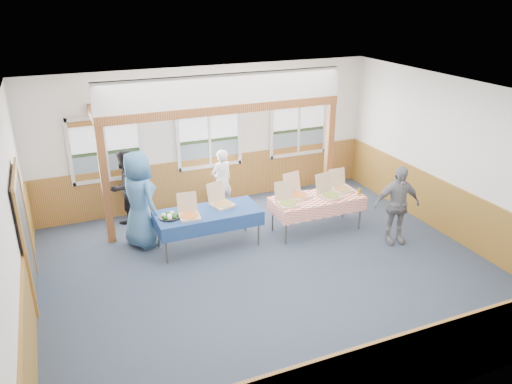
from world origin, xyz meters
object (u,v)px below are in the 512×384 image
(woman_white, at_px, (221,181))
(person_grey, at_px, (397,205))
(table_left, at_px, (208,214))
(table_right, at_px, (317,200))
(man_blue, at_px, (139,200))
(woman_black, at_px, (125,187))

(woman_white, height_order, person_grey, person_grey)
(table_left, relative_size, table_right, 1.05)
(table_left, distance_m, man_blue, 1.35)
(woman_black, bearing_deg, woman_white, 140.01)
(woman_black, distance_m, person_grey, 5.66)
(table_right, bearing_deg, woman_white, 129.30)
(table_right, xyz_separation_m, person_grey, (1.19, -1.06, 0.11))
(woman_white, distance_m, woman_black, 2.09)
(table_left, xyz_separation_m, person_grey, (3.50, -1.27, 0.10))
(table_right, xyz_separation_m, woman_white, (-1.52, 1.66, 0.04))
(table_right, height_order, man_blue, man_blue)
(woman_white, distance_m, person_grey, 3.84)
(table_left, bearing_deg, woman_white, 63.16)
(table_left, distance_m, woman_white, 1.65)
(man_blue, bearing_deg, woman_black, -18.77)
(table_right, bearing_deg, person_grey, -44.88)
(table_left, relative_size, woman_black, 1.26)
(man_blue, height_order, person_grey, man_blue)
(man_blue, bearing_deg, table_right, -125.92)
(person_grey, bearing_deg, man_blue, 171.43)
(table_right, relative_size, man_blue, 1.00)
(woman_black, height_order, person_grey, woman_black)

